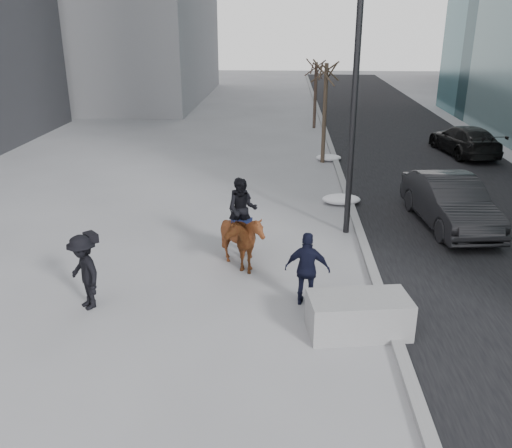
# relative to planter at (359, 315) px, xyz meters

# --- Properties ---
(ground) EXTENTS (120.00, 120.00, 0.00)m
(ground) POSITION_rel_planter_xyz_m (-2.26, 1.15, -0.41)
(ground) COLOR gray
(ground) RESTS_ON ground
(road) EXTENTS (8.00, 90.00, 0.01)m
(road) POSITION_rel_planter_xyz_m (4.74, 11.15, -0.41)
(road) COLOR black
(road) RESTS_ON ground
(curb) EXTENTS (0.25, 90.00, 0.12)m
(curb) POSITION_rel_planter_xyz_m (0.74, 11.15, -0.35)
(curb) COLOR gray
(curb) RESTS_ON ground
(planter) EXTENTS (2.20, 1.32, 0.83)m
(planter) POSITION_rel_planter_xyz_m (0.00, 0.00, 0.00)
(planter) COLOR gray
(planter) RESTS_ON ground
(car_near) EXTENTS (2.19, 4.95, 1.58)m
(car_near) POSITION_rel_planter_xyz_m (3.62, 6.50, 0.38)
(car_near) COLOR black
(car_near) RESTS_ON ground
(car_far) EXTENTS (2.61, 5.03, 1.39)m
(car_far) POSITION_rel_planter_xyz_m (7.03, 16.32, 0.28)
(car_far) COLOR black
(car_far) RESTS_ON ground
(tree_near) EXTENTS (1.20, 1.20, 4.86)m
(tree_near) POSITION_rel_planter_xyz_m (0.14, 14.41, 2.02)
(tree_near) COLOR #35271F
(tree_near) RESTS_ON ground
(tree_far) EXTENTS (1.20, 1.20, 4.23)m
(tree_far) POSITION_rel_planter_xyz_m (0.14, 22.72, 1.70)
(tree_far) COLOR #32241E
(tree_far) RESTS_ON ground
(mounted_left) EXTENTS (1.03, 1.90, 2.35)m
(mounted_left) POSITION_rel_planter_xyz_m (-2.73, 3.25, 0.46)
(mounted_left) COLOR #4D1D0F
(mounted_left) RESTS_ON ground
(mounted_right) EXTENTS (1.26, 1.42, 2.38)m
(mounted_right) POSITION_rel_planter_xyz_m (-2.65, 3.10, 0.54)
(mounted_right) COLOR #4D240F
(mounted_right) RESTS_ON ground
(feeder) EXTENTS (1.08, 0.93, 1.75)m
(feeder) POSITION_rel_planter_xyz_m (-1.03, 1.18, 0.46)
(feeder) COLOR black
(feeder) RESTS_ON ground
(camera_crew) EXTENTS (1.25, 1.27, 1.75)m
(camera_crew) POSITION_rel_planter_xyz_m (-6.01, 0.76, 0.47)
(camera_crew) COLOR black
(camera_crew) RESTS_ON ground
(lamppost) EXTENTS (0.25, 1.60, 9.09)m
(lamppost) POSITION_rel_planter_xyz_m (0.34, 5.62, 4.58)
(lamppost) COLOR black
(lamppost) RESTS_ON ground
(snow_piles) EXTENTS (1.35, 7.05, 0.34)m
(snow_piles) POSITION_rel_planter_xyz_m (0.44, 10.88, -0.25)
(snow_piles) COLOR white
(snow_piles) RESTS_ON ground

